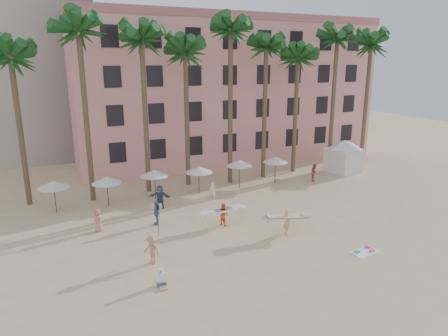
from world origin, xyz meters
name	(u,v)px	position (x,y,z in m)	size (l,w,h in m)	color
ground	(281,248)	(0.00, 0.00, 0.00)	(120.00, 120.00, 0.00)	#D1B789
pink_hotel	(221,92)	(7.00, 26.00, 8.00)	(35.00, 14.00, 16.00)	#F2A193
palm_row	(203,45)	(0.51, 15.00, 12.97)	(44.40, 5.40, 16.30)	brown
umbrella_row	(177,171)	(-3.00, 12.50, 2.33)	(22.50, 2.70, 2.73)	#332B23
cabana	(344,153)	(15.83, 13.12, 2.07)	(5.23, 5.23, 3.50)	silver
beach_towel	(365,251)	(4.56, -2.54, 0.03)	(1.92, 1.23, 0.14)	white
carrier_yellow	(287,220)	(1.51, 1.77, 1.02)	(3.03, 1.17, 1.83)	#E0B27E
carrier_white	(223,213)	(-1.89, 4.96, 0.89)	(2.91, 0.98, 1.65)	#FF5D1A
beachgoers	(189,204)	(-3.55, 7.80, 0.91)	(22.21, 11.35, 1.93)	#4A70AE
paddle	(158,216)	(-6.70, 5.01, 1.41)	(0.18, 0.04, 2.23)	black
seated_man	(161,280)	(-8.21, -1.29, 0.34)	(0.43, 0.76, 0.98)	#3F3F4C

